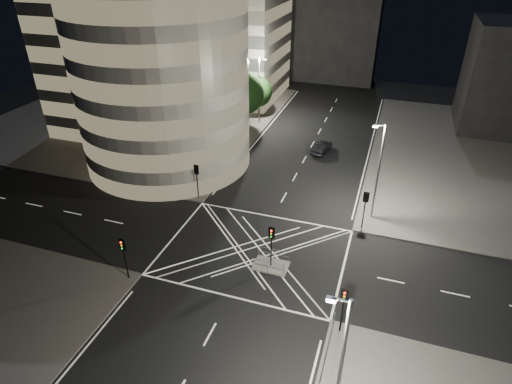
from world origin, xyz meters
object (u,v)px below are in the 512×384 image
(central_island, at_px, (271,266))
(traffic_signal_nr, at_px, (344,302))
(street_lamp_right_far, at_px, (378,170))
(street_lamp_right_near, at_px, (340,365))
(street_lamp_left_far, at_px, (259,89))
(sedan, at_px, (322,147))
(traffic_signal_nl, at_px, (124,251))
(traffic_signal_fr, at_px, (365,203))
(street_lamp_left_near, at_px, (210,133))
(traffic_signal_island, at_px, (271,240))
(traffic_signal_fl, at_px, (197,175))

(central_island, bearing_deg, traffic_signal_nr, -37.93)
(street_lamp_right_far, relative_size, street_lamp_right_near, 1.00)
(street_lamp_left_far, xyz_separation_m, street_lamp_right_near, (18.87, -44.00, 0.00))
(traffic_signal_nr, bearing_deg, sedan, 103.51)
(traffic_signal_nl, distance_m, traffic_signal_nr, 17.60)
(central_island, distance_m, traffic_signal_fr, 11.10)
(street_lamp_left_far, relative_size, street_lamp_right_far, 1.00)
(central_island, height_order, traffic_signal_nl, traffic_signal_nl)
(traffic_signal_nr, distance_m, street_lamp_right_near, 7.69)
(street_lamp_left_near, bearing_deg, street_lamp_right_far, -9.03)
(sedan, bearing_deg, street_lamp_right_far, 128.94)
(traffic_signal_island, bearing_deg, street_lamp_left_far, 109.95)
(traffic_signal_fl, bearing_deg, traffic_signal_nr, -37.69)
(traffic_signal_nl, distance_m, street_lamp_right_near, 19.78)
(central_island, relative_size, street_lamp_right_near, 0.30)
(traffic_signal_nl, xyz_separation_m, street_lamp_left_near, (-0.64, 18.80, 2.63))
(traffic_signal_nl, bearing_deg, traffic_signal_fl, 90.00)
(central_island, xyz_separation_m, traffic_signal_island, (0.00, 0.00, 2.84))
(street_lamp_right_near, bearing_deg, traffic_signal_fr, 91.75)
(traffic_signal_island, relative_size, street_lamp_left_near, 0.40)
(central_island, height_order, sedan, sedan)
(traffic_signal_fr, distance_m, street_lamp_right_far, 3.48)
(traffic_signal_fl, height_order, traffic_signal_nl, same)
(street_lamp_left_near, bearing_deg, street_lamp_right_near, -54.03)
(street_lamp_right_far, relative_size, sedan, 2.33)
(traffic_signal_nr, distance_m, street_lamp_left_near, 26.32)
(central_island, bearing_deg, traffic_signal_fl, 142.46)
(street_lamp_left_near, height_order, street_lamp_right_far, same)
(street_lamp_left_far, xyz_separation_m, sedan, (11.10, -7.10, -4.83))
(traffic_signal_fl, relative_size, street_lamp_right_far, 0.40)
(traffic_signal_nr, relative_size, traffic_signal_island, 1.00)
(traffic_signal_nr, bearing_deg, street_lamp_left_near, 134.13)
(traffic_signal_fr, xyz_separation_m, street_lamp_left_near, (-18.24, 5.20, 2.63))
(traffic_signal_fl, height_order, street_lamp_left_far, street_lamp_left_far)
(street_lamp_left_far, distance_m, street_lamp_right_far, 28.23)
(traffic_signal_fr, height_order, street_lamp_right_far, street_lamp_right_far)
(traffic_signal_nl, relative_size, traffic_signal_nr, 1.00)
(traffic_signal_nl, xyz_separation_m, traffic_signal_nr, (17.60, 0.00, 0.00))
(traffic_signal_nr, xyz_separation_m, street_lamp_right_far, (0.64, 15.80, 2.63))
(traffic_signal_fl, height_order, traffic_signal_island, same)
(traffic_signal_nr, height_order, traffic_signal_island, same)
(street_lamp_right_far, bearing_deg, central_island, -125.30)
(traffic_signal_fl, distance_m, traffic_signal_fr, 17.60)
(traffic_signal_island, distance_m, street_lamp_left_near, 17.89)
(street_lamp_left_far, relative_size, sedan, 2.33)
(traffic_signal_nr, relative_size, street_lamp_left_far, 0.40)
(street_lamp_right_far, bearing_deg, sedan, 119.22)
(central_island, xyz_separation_m, street_lamp_right_near, (7.44, -12.50, 5.47))
(street_lamp_left_near, bearing_deg, traffic_signal_fl, -83.03)
(traffic_signal_fr, height_order, sedan, traffic_signal_fr)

